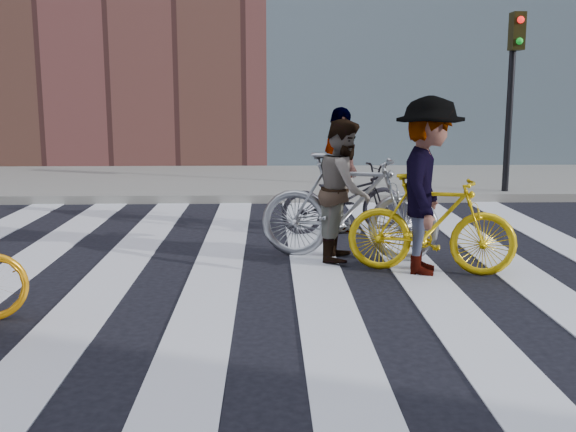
{
  "coord_description": "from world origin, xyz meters",
  "views": [
    {
      "loc": [
        0.02,
        -6.8,
        1.92
      ],
      "look_at": [
        0.23,
        0.3,
        0.63
      ],
      "focal_mm": 42.0,
      "sensor_mm": 36.0,
      "label": 1
    }
  ],
  "objects_px": {
    "bike_yellow_right": "(431,224)",
    "rider_right": "(428,186)",
    "bike_silver_mid": "(349,207)",
    "rider_rear": "(340,170)",
    "bike_dark_rear": "(343,198)",
    "rider_mid": "(345,190)",
    "traffic_signal": "(513,73)"
  },
  "relations": [
    {
      "from": "bike_yellow_right",
      "to": "rider_right",
      "type": "height_order",
      "value": "rider_right"
    },
    {
      "from": "bike_silver_mid",
      "to": "rider_rear",
      "type": "distance_m",
      "value": 1.61
    },
    {
      "from": "bike_dark_rear",
      "to": "rider_mid",
      "type": "height_order",
      "value": "rider_mid"
    },
    {
      "from": "bike_dark_rear",
      "to": "rider_rear",
      "type": "bearing_deg",
      "value": 74.63
    },
    {
      "from": "bike_yellow_right",
      "to": "rider_mid",
      "type": "bearing_deg",
      "value": 68.46
    },
    {
      "from": "rider_right",
      "to": "rider_mid",
      "type": "bearing_deg",
      "value": 66.8
    },
    {
      "from": "traffic_signal",
      "to": "rider_rear",
      "type": "height_order",
      "value": "traffic_signal"
    },
    {
      "from": "bike_dark_rear",
      "to": "rider_rear",
      "type": "xyz_separation_m",
      "value": [
        -0.05,
        0.0,
        0.4
      ]
    },
    {
      "from": "bike_silver_mid",
      "to": "bike_yellow_right",
      "type": "relative_size",
      "value": 1.16
    },
    {
      "from": "rider_right",
      "to": "rider_rear",
      "type": "xyz_separation_m",
      "value": [
        -0.7,
        2.24,
        -0.08
      ]
    },
    {
      "from": "bike_yellow_right",
      "to": "bike_silver_mid",
      "type": "bearing_deg",
      "value": 66.8
    },
    {
      "from": "rider_rear",
      "to": "rider_right",
      "type": "bearing_deg",
      "value": -178.09
    },
    {
      "from": "rider_mid",
      "to": "rider_right",
      "type": "relative_size",
      "value": 0.86
    },
    {
      "from": "traffic_signal",
      "to": "bike_silver_mid",
      "type": "bearing_deg",
      "value": -127.96
    },
    {
      "from": "traffic_signal",
      "to": "rider_right",
      "type": "relative_size",
      "value": 1.75
    },
    {
      "from": "bike_dark_rear",
      "to": "traffic_signal",
      "type": "bearing_deg",
      "value": -65.03
    },
    {
      "from": "traffic_signal",
      "to": "rider_rear",
      "type": "bearing_deg",
      "value": -140.08
    },
    {
      "from": "bike_yellow_right",
      "to": "bike_dark_rear",
      "type": "distance_m",
      "value": 2.35
    },
    {
      "from": "bike_silver_mid",
      "to": "rider_mid",
      "type": "relative_size",
      "value": 1.27
    },
    {
      "from": "bike_yellow_right",
      "to": "rider_right",
      "type": "distance_m",
      "value": 0.42
    },
    {
      "from": "traffic_signal",
      "to": "bike_silver_mid",
      "type": "xyz_separation_m",
      "value": [
        -3.44,
        -4.41,
        -1.65
      ]
    },
    {
      "from": "rider_mid",
      "to": "rider_rear",
      "type": "bearing_deg",
      "value": 9.72
    },
    {
      "from": "rider_right",
      "to": "rider_rear",
      "type": "relative_size",
      "value": 1.09
    },
    {
      "from": "bike_dark_rear",
      "to": "rider_mid",
      "type": "xyz_separation_m",
      "value": [
        -0.17,
        -1.59,
        0.34
      ]
    },
    {
      "from": "bike_silver_mid",
      "to": "rider_mid",
      "type": "distance_m",
      "value": 0.2
    },
    {
      "from": "bike_silver_mid",
      "to": "rider_rear",
      "type": "height_order",
      "value": "rider_rear"
    },
    {
      "from": "bike_silver_mid",
      "to": "rider_mid",
      "type": "height_order",
      "value": "rider_mid"
    },
    {
      "from": "bike_silver_mid",
      "to": "rider_right",
      "type": "distance_m",
      "value": 1.06
    },
    {
      "from": "bike_yellow_right",
      "to": "rider_rear",
      "type": "bearing_deg",
      "value": 34.09
    },
    {
      "from": "traffic_signal",
      "to": "rider_mid",
      "type": "distance_m",
      "value": 5.81
    },
    {
      "from": "rider_mid",
      "to": "rider_right",
      "type": "xyz_separation_m",
      "value": [
        0.81,
        -0.66,
        0.13
      ]
    },
    {
      "from": "rider_right",
      "to": "bike_dark_rear",
      "type": "bearing_deg",
      "value": 31.76
    }
  ]
}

